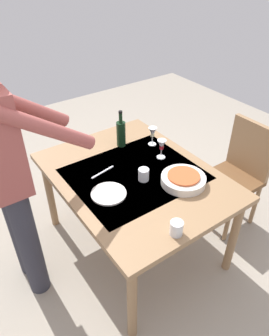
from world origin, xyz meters
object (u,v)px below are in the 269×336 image
person_server (9,172)px  dinner_plate_near (109,194)px  chair_near (239,169)px  water_cup_near_right (144,175)px  wine_glass_right (153,133)px  serving_bowl_pasta (183,179)px  wine_bottle (121,133)px  wine_glass_left (162,146)px  water_cup_near_left (176,228)px  dining_table (134,182)px

person_server → dinner_plate_near: person_server is taller
chair_near → water_cup_near_right: (0.14, 0.88, 0.24)m
chair_near → wine_glass_right: size_ratio=6.03×
serving_bowl_pasta → water_cup_near_right: bearing=46.4°
chair_near → person_server: size_ratio=0.54×
wine_bottle → wine_glass_right: (-0.13, -0.21, -0.01)m
wine_glass_left → serving_bowl_pasta: bearing=167.0°
chair_near → water_cup_near_left: chair_near is taller
dining_table → person_server: (0.17, 0.77, 0.31)m
dining_table → wine_glass_left: wine_glass_left is taller
dining_table → chair_near: 0.93m
water_cup_near_right → wine_glass_left: bearing=-62.0°
person_server → water_cup_near_left: bearing=-139.9°
serving_bowl_pasta → person_server: bearing=65.5°
chair_near → serving_bowl_pasta: bearing=93.7°
water_cup_near_left → person_server: bearing=40.1°
water_cup_near_left → water_cup_near_right: (0.50, -0.14, -0.00)m
wine_glass_left → water_cup_near_right: bearing=118.0°
chair_near → wine_glass_left: 0.74m
water_cup_near_right → wine_bottle: bearing=-14.9°
chair_near → person_server: person_server is taller
water_cup_near_right → serving_bowl_pasta: (-0.18, -0.19, -0.01)m
wine_glass_right → person_server: bearing=93.5°
person_server → water_cup_near_left: 1.01m
water_cup_near_right → dinner_plate_near: 0.28m
person_server → dinner_plate_near: (-0.26, -0.51, -0.23)m
dinner_plate_near → wine_glass_right: bearing=-61.8°
wine_bottle → dinner_plate_near: bearing=139.0°
wine_bottle → serving_bowl_pasta: size_ratio=0.99×
wine_bottle → serving_bowl_pasta: wine_bottle is taller
wine_glass_left → water_cup_near_right: 0.31m
dining_table → wine_glass_left: bearing=-79.3°
dining_table → wine_bottle: (0.37, -0.14, 0.18)m
wine_bottle → serving_bowl_pasta: 0.66m
wine_glass_right → dinner_plate_near: wine_glass_right is taller
dining_table → person_server: 0.85m
person_server → water_cup_near_left: size_ratio=19.35×
wine_bottle → serving_bowl_pasta: bearing=-173.8°
dining_table → chair_near: size_ratio=1.47×
wine_bottle → water_cup_near_left: size_ratio=3.39×
person_server → wine_glass_left: person_server is taller
wine_glass_right → water_cup_near_right: bearing=135.0°
wine_bottle → water_cup_near_left: wine_bottle is taller
chair_near → person_server: bearing=76.4°
person_server → water_cup_near_left: (-0.76, -0.64, -0.20)m
wine_glass_right → water_cup_near_right: size_ratio=1.74×
dining_table → dinner_plate_near: 0.29m
wine_glass_left → serving_bowl_pasta: (-0.33, 0.08, -0.07)m
person_server → water_cup_near_right: bearing=-108.4°
dinner_plate_near → wine_bottle: bearing=-41.0°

